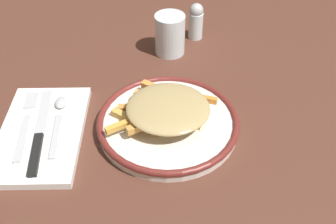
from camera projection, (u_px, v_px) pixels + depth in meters
ground_plane at (168, 127)px, 0.70m from camera, size 2.60×2.60×0.00m
plate at (168, 122)px, 0.70m from camera, size 0.25×0.25×0.02m
fries_heap at (166, 108)px, 0.68m from camera, size 0.20×0.16×0.04m
napkin at (42, 133)px, 0.68m from camera, size 0.15×0.24×0.01m
fork at (26, 124)px, 0.69m from camera, size 0.04×0.18×0.00m
knife at (39, 137)px, 0.66m from camera, size 0.04×0.21×0.01m
spoon at (59, 115)px, 0.70m from camera, size 0.03×0.15×0.01m
water_glass at (168, 34)px, 0.86m from camera, size 0.07×0.07×0.09m
salt_shaker at (196, 21)px, 0.90m from camera, size 0.03×0.03×0.09m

